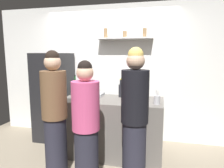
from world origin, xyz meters
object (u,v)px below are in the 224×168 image
utensil_holder (157,100)px  person_pink_top (86,127)px  baking_pan (94,94)px  water_bottle_plastic (74,92)px  refrigerator (54,97)px  person_blonde (135,118)px  wine_bottle_dark_glass (121,90)px  wine_bottle_amber_glass (92,94)px  person_brown_jacket (55,115)px  wine_bottle_green_glass (75,87)px

utensil_holder → person_pink_top: (-0.83, -0.71, -0.22)m
utensil_holder → baking_pan: bearing=161.5°
baking_pan → water_bottle_plastic: 0.37m
refrigerator → person_blonde: bearing=-32.0°
wine_bottle_dark_glass → water_bottle_plastic: 0.79m
baking_pan → refrigerator: bearing=168.2°
baking_pan → utensil_holder: utensil_holder is taller
wine_bottle_amber_glass → wine_bottle_dark_glass: bearing=52.4°
person_pink_top → person_brown_jacket: bearing=-156.1°
refrigerator → baking_pan: bearing=-11.8°
refrigerator → person_brown_jacket: 1.28m
wine_bottle_green_glass → baking_pan: bearing=-6.6°
utensil_holder → water_bottle_plastic: size_ratio=0.96×
utensil_holder → wine_bottle_green_glass: bearing=164.3°
utensil_holder → person_brown_jacket: person_brown_jacket is taller
person_brown_jacket → person_blonde: 1.08m
utensil_holder → wine_bottle_dark_glass: 0.72m
wine_bottle_green_glass → person_brown_jacket: size_ratio=0.21×
wine_bottle_amber_glass → water_bottle_plastic: bearing=153.2°
wine_bottle_green_glass → person_blonde: 1.53m
wine_bottle_green_glass → water_bottle_plastic: size_ratio=1.58×
person_brown_jacket → wine_bottle_dark_glass: bearing=-162.1°
wine_bottle_green_glass → water_bottle_plastic: (0.10, -0.29, -0.03)m
person_brown_jacket → baking_pan: bearing=-138.9°
wine_bottle_dark_glass → person_blonde: person_blonde is taller
refrigerator → wine_bottle_green_glass: size_ratio=4.75×
wine_bottle_dark_glass → wine_bottle_green_glass: bearing=177.4°
wine_bottle_amber_glass → person_blonde: person_blonde is taller
utensil_holder → water_bottle_plastic: 1.37m
refrigerator → person_pink_top: bearing=-47.7°
refrigerator → wine_bottle_green_glass: (0.52, -0.14, 0.23)m
wine_bottle_amber_glass → water_bottle_plastic: size_ratio=1.44×
person_blonde → person_pink_top: size_ratio=1.10×
refrigerator → person_brown_jacket: bearing=-60.0°
water_bottle_plastic → person_blonde: person_blonde is taller
wine_bottle_dark_glass → water_bottle_plastic: (-0.75, -0.25, -0.02)m
refrigerator → wine_bottle_amber_glass: (1.02, -0.63, 0.22)m
utensil_holder → person_pink_top: size_ratio=0.13×
wine_bottle_amber_glass → refrigerator: bearing=148.1°
baking_pan → wine_bottle_dark_glass: 0.49m
refrigerator → wine_bottle_dark_glass: bearing=-7.6°
wine_bottle_amber_glass → wine_bottle_dark_glass: (0.35, 0.45, 0.00)m
baking_pan → person_pink_top: size_ratio=0.21×
person_blonde → person_brown_jacket: bearing=143.1°
baking_pan → person_brown_jacket: person_brown_jacket is taller
baking_pan → wine_bottle_amber_glass: wine_bottle_amber_glass is taller
refrigerator → utensil_holder: 2.06m
wine_bottle_amber_glass → person_brown_jacket: person_brown_jacket is taller
water_bottle_plastic → person_brown_jacket: (0.03, -0.68, -0.18)m
water_bottle_plastic → person_pink_top: (0.53, -0.83, -0.26)m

